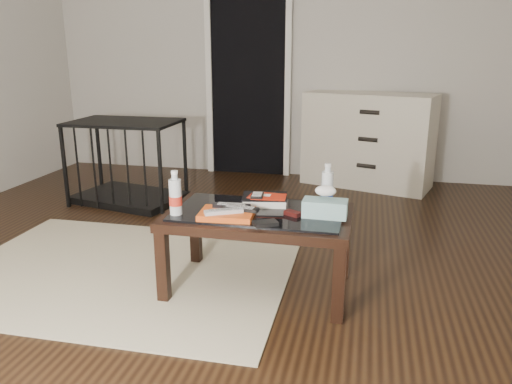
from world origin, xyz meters
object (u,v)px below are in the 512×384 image
(coffee_table, at_px, (258,222))
(water_bottle_left, at_px, (175,193))
(textbook, at_px, (265,200))
(water_bottle_right, at_px, (327,184))
(pet_crate, at_px, (128,175))
(tissue_box, at_px, (325,208))
(dresser, at_px, (368,140))

(coffee_table, bearing_deg, water_bottle_left, -159.79)
(coffee_table, relative_size, textbook, 4.00)
(water_bottle_left, relative_size, water_bottle_right, 1.00)
(coffee_table, bearing_deg, pet_crate, 136.93)
(textbook, bearing_deg, coffee_table, -102.87)
(coffee_table, height_order, tissue_box, tissue_box)
(coffee_table, bearing_deg, textbook, 86.99)
(textbook, bearing_deg, tissue_box, -32.74)
(textbook, bearing_deg, dresser, 66.46)
(textbook, xyz_separation_m, tissue_box, (0.35, -0.15, 0.02))
(pet_crate, bearing_deg, water_bottle_left, -43.32)
(coffee_table, distance_m, water_bottle_right, 0.44)
(coffee_table, height_order, water_bottle_right, water_bottle_right)
(coffee_table, relative_size, dresser, 0.77)
(dresser, height_order, tissue_box, dresser)
(coffee_table, distance_m, water_bottle_left, 0.48)
(dresser, distance_m, tissue_box, 2.42)
(pet_crate, xyz_separation_m, water_bottle_left, (1.07, -1.54, 0.35))
(textbook, distance_m, water_bottle_left, 0.52)
(water_bottle_left, distance_m, water_bottle_right, 0.84)
(pet_crate, relative_size, water_bottle_left, 4.22)
(tissue_box, bearing_deg, water_bottle_right, 93.37)
(coffee_table, xyz_separation_m, textbook, (0.01, 0.13, 0.09))
(water_bottle_left, xyz_separation_m, water_bottle_right, (0.77, 0.34, 0.00))
(dresser, distance_m, water_bottle_right, 2.22)
(coffee_table, xyz_separation_m, dresser, (0.56, 2.40, 0.05))
(water_bottle_right, relative_size, tissue_box, 1.03)
(pet_crate, xyz_separation_m, tissue_box, (1.84, -1.40, 0.28))
(water_bottle_right, bearing_deg, tissue_box, -87.62)
(coffee_table, height_order, pet_crate, pet_crate)
(pet_crate, relative_size, textbook, 4.02)
(dresser, relative_size, textbook, 5.17)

